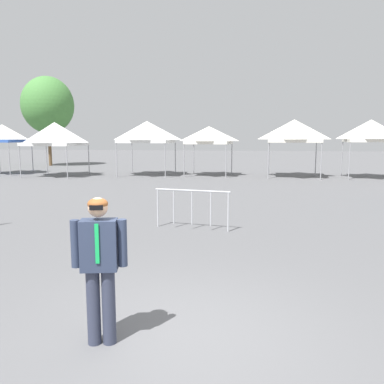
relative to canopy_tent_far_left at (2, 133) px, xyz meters
name	(u,v)px	position (x,y,z in m)	size (l,w,h in m)	color
ground_plane	(181,335)	(16.10, -19.75, -2.74)	(140.00, 140.00, 0.00)	#5B5B5E
canopy_tent_far_left	(2,133)	(0.00, 0.00, 0.00)	(2.78, 2.78, 3.35)	#9E9EA3
canopy_tent_behind_right	(55,134)	(4.34, -0.96, -0.05)	(3.25, 3.25, 3.43)	#9E9EA3
canopy_tent_center	(147,132)	(9.98, 0.56, 0.08)	(3.27, 3.27, 3.52)	#9E9EA3
canopy_tent_far_right	(209,135)	(14.01, 0.86, -0.13)	(2.96, 2.96, 3.17)	#9E9EA3
canopy_tent_right_of_center	(294,131)	(19.34, 0.93, 0.12)	(3.32, 3.32, 3.57)	#9E9EA3
canopy_tent_left_of_center	(371,131)	(23.83, 0.89, 0.12)	(3.00, 3.00, 3.53)	#9E9EA3
person_foreground	(100,260)	(15.20, -20.09, -1.71)	(0.64, 0.33, 1.78)	#33384C
tree_behind_tents_right	(48,105)	(-0.88, 7.68, 2.51)	(4.43, 4.43, 7.69)	brown
crowd_barrier_near_person	(192,202)	(15.32, -14.07, -1.99)	(2.08, 0.36, 1.08)	#B7BABF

